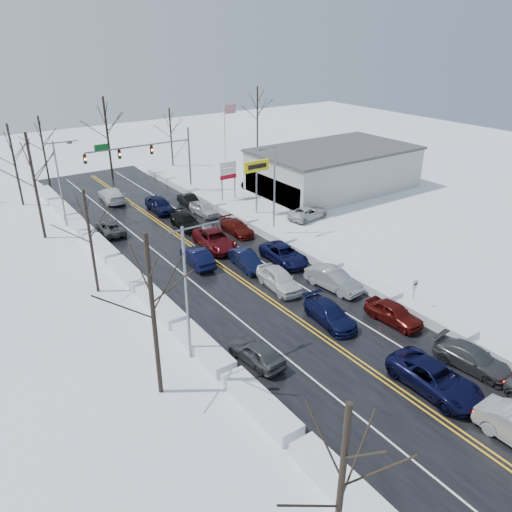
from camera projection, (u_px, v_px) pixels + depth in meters
ground at (262, 295)px, 39.47m from camera, size 160.00×160.00×0.00m
road_surface at (248, 285)px, 40.96m from camera, size 14.00×84.00×0.01m
snow_bank_left at (164, 313)px, 37.04m from camera, size 1.48×72.00×0.79m
snow_bank_right at (318, 262)px, 44.88m from camera, size 1.48×72.00×0.79m
traffic_signal_mast at (151, 153)px, 59.84m from camera, size 13.28×0.39×8.00m
tires_plus_sign at (257, 170)px, 54.73m from camera, size 3.20×0.34×6.00m
used_vehicles_sign at (228, 173)px, 59.91m from camera, size 2.20×0.22×4.65m
speed_limit_sign at (415, 288)px, 37.04m from camera, size 0.55×0.09×2.35m
flagpole at (226, 135)px, 67.20m from camera, size 1.87×1.20×10.00m
dealership_building at (334, 168)px, 64.16m from camera, size 20.40×12.40×5.30m
streetlight_ne at (273, 183)px, 48.98m from camera, size 3.20×0.25×9.00m
streetlight_sw at (189, 283)px, 29.97m from camera, size 3.20×0.25×9.00m
streetlight_nw at (61, 177)px, 50.87m from camera, size 3.20×0.25×9.00m
tree_left_a at (343, 468)px, 16.22m from camera, size 3.60×3.60×9.00m
tree_left_b at (150, 286)px, 26.12m from camera, size 4.00×4.00×10.00m
tree_left_c at (88, 222)px, 37.53m from camera, size 3.40×3.40×8.50m
tree_left_d at (32, 166)px, 47.03m from camera, size 4.20×4.20×10.50m
tree_left_e at (12, 149)px, 56.49m from camera, size 3.80×3.80×9.50m
tree_far_b at (41, 137)px, 64.34m from camera, size 3.60×3.60×9.00m
tree_far_c at (106, 122)px, 66.39m from camera, size 4.40×4.40×11.00m
tree_far_d at (170, 126)px, 73.40m from camera, size 3.40×3.40×8.50m
tree_far_e at (257, 107)px, 81.44m from camera, size 4.20×4.20×10.50m
queued_car_2 at (433, 389)px, 29.22m from camera, size 2.76×5.83×1.61m
queued_car_3 at (329, 322)px, 35.82m from camera, size 2.54×5.07×1.41m
queued_car_4 at (279, 288)px, 40.50m from camera, size 2.42×5.06×1.67m
queued_car_5 at (246, 267)px, 43.99m from camera, size 1.98×4.55×1.45m
queued_car_6 at (215, 247)px, 47.89m from camera, size 3.43×6.24×1.65m
queued_car_7 at (187, 228)px, 52.55m from camera, size 2.12×5.02×1.45m
queued_car_8 at (160, 212)px, 57.09m from camera, size 2.10×5.05×1.71m
queued_car_11 at (471, 368)px, 31.08m from camera, size 2.52×5.05×1.41m
queued_car_12 at (393, 322)px, 35.87m from camera, size 2.06×4.51×1.50m
queued_car_13 at (333, 288)px, 40.48m from camera, size 2.35×5.14×1.63m
queued_car_14 at (284, 262)px, 45.01m from camera, size 2.83×5.53×1.50m
queued_car_15 at (237, 234)px, 51.11m from camera, size 1.99×4.69×1.35m
queued_car_16 at (204, 215)px, 56.11m from camera, size 1.96×4.40×1.47m
queued_car_17 at (190, 206)px, 58.74m from camera, size 1.69×4.30×1.39m
oncoming_car_0 at (198, 265)px, 44.46m from camera, size 2.02×4.79×1.54m
oncoming_car_1 at (111, 233)px, 51.17m from camera, size 2.58×4.92×1.32m
oncoming_car_2 at (112, 201)px, 60.53m from camera, size 2.81×5.88×1.65m
oncoming_car_3 at (256, 362)px, 31.62m from camera, size 2.17×4.40×1.44m
parked_car_0 at (308, 219)px, 55.08m from camera, size 5.20×2.91×1.37m
parked_car_1 at (306, 205)px, 59.20m from camera, size 2.46×5.76×1.66m
parked_car_2 at (255, 191)px, 64.33m from camera, size 1.83×4.56×1.55m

